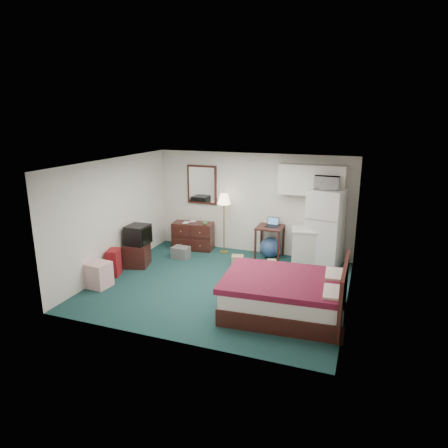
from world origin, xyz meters
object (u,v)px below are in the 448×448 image
at_px(floor_lamp, 224,224).
at_px(kitchen_counter, 309,248).
at_px(fridge, 325,228).
at_px(suitcase, 114,262).
at_px(tv_stand, 137,255).
at_px(bed, 284,296).
at_px(dresser, 193,236).
at_px(desk, 270,242).

bearing_deg(floor_lamp, kitchen_counter, -3.41).
xyz_separation_m(kitchen_counter, fridge, (0.33, 0.09, 0.48)).
bearing_deg(floor_lamp, suitcase, -127.42).
xyz_separation_m(fridge, tv_stand, (-4.05, -1.54, -0.64)).
relative_size(bed, tv_stand, 3.58).
height_order(kitchen_counter, suitcase, kitchen_counter).
height_order(fridge, bed, fridge).
bearing_deg(dresser, fridge, -7.58).
height_order(dresser, desk, desk).
distance_m(desk, kitchen_counter, 0.97).
height_order(floor_lamp, suitcase, floor_lamp).
xyz_separation_m(dresser, fridge, (3.32, -0.01, 0.55)).
distance_m(kitchen_counter, suitcase, 4.41).
height_order(dresser, fridge, fridge).
distance_m(dresser, tv_stand, 1.71).
height_order(desk, bed, desk).
height_order(desk, kitchen_counter, kitchen_counter).
relative_size(desk, bed, 0.39).
relative_size(floor_lamp, desk, 1.91).
bearing_deg(fridge, desk, -171.55).
bearing_deg(dresser, desk, -6.26).
xyz_separation_m(dresser, tv_stand, (-0.73, -1.55, -0.09)).
xyz_separation_m(fridge, bed, (-0.36, -2.63, -0.57)).
bearing_deg(dresser, floor_lamp, -5.42).
bearing_deg(desk, tv_stand, -150.54).
xyz_separation_m(floor_lamp, bed, (2.11, -2.67, -0.43)).
bearing_deg(fridge, kitchen_counter, -154.35).
xyz_separation_m(tv_stand, suitcase, (-0.15, -0.67, 0.03)).
height_order(dresser, kitchen_counter, kitchen_counter).
bearing_deg(floor_lamp, dresser, -178.00).
bearing_deg(desk, bed, -71.30).
relative_size(floor_lamp, kitchen_counter, 1.82).
distance_m(floor_lamp, kitchen_counter, 2.17).
xyz_separation_m(dresser, floor_lamp, (0.84, 0.03, 0.40)).
bearing_deg(bed, fridge, 78.22).
distance_m(dresser, fridge, 3.36).
relative_size(desk, fridge, 0.44).
bearing_deg(dresser, suitcase, -118.99).
xyz_separation_m(kitchen_counter, tv_stand, (-3.71, -1.45, -0.15)).
distance_m(dresser, desk, 2.02).
relative_size(dresser, suitcase, 1.75).
xyz_separation_m(floor_lamp, fridge, (2.48, -0.04, 0.14)).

